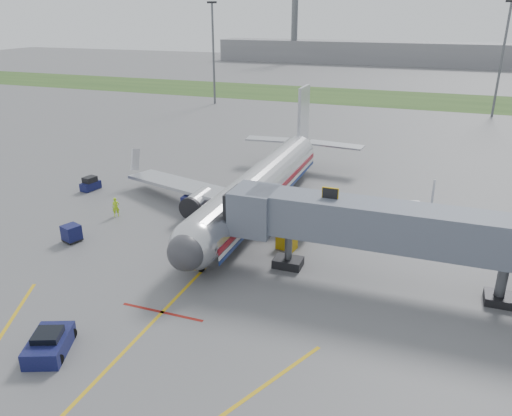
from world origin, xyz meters
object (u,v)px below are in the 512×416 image
(baggage_tug, at_px, (90,184))
(airliner, at_px, (260,186))
(pushback_tug, at_px, (49,344))
(ramp_worker, at_px, (116,207))
(belt_loader, at_px, (213,224))

(baggage_tug, bearing_deg, airliner, 1.85)
(pushback_tug, relative_size, ramp_worker, 2.07)
(baggage_tug, distance_m, belt_loader, 18.12)
(ramp_worker, bearing_deg, baggage_tug, 107.80)
(ramp_worker, bearing_deg, airliner, -8.80)
(pushback_tug, distance_m, baggage_tug, 29.22)
(airliner, bearing_deg, ramp_worker, -154.00)
(baggage_tug, height_order, ramp_worker, ramp_worker)
(pushback_tug, height_order, baggage_tug, baggage_tug)
(airliner, bearing_deg, baggage_tug, -178.15)
(airliner, xyz_separation_m, baggage_tug, (-19.86, -0.64, -1.97))
(baggage_tug, bearing_deg, belt_loader, -16.57)
(belt_loader, relative_size, ramp_worker, 2.21)
(baggage_tug, distance_m, ramp_worker, 9.10)
(pushback_tug, relative_size, baggage_tug, 1.66)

